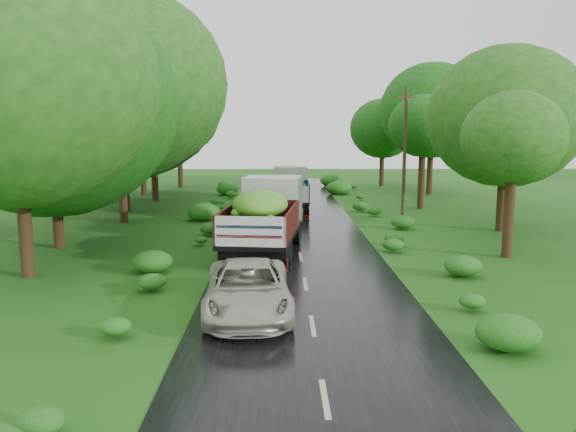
{
  "coord_description": "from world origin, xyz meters",
  "views": [
    {
      "loc": [
        -0.85,
        -13.96,
        5.05
      ],
      "look_at": [
        -0.52,
        7.88,
        1.7
      ],
      "focal_mm": 35.0,
      "sensor_mm": 36.0,
      "label": 1
    }
  ],
  "objects_px": {
    "truck_near": "(266,212)",
    "car": "(248,289)",
    "truck_far": "(291,187)",
    "utility_pole": "(405,151)"
  },
  "relations": [
    {
      "from": "truck_near",
      "to": "car",
      "type": "relative_size",
      "value": 1.47
    },
    {
      "from": "truck_far",
      "to": "utility_pole",
      "type": "xyz_separation_m",
      "value": [
        6.62,
        -2.49,
        2.34
      ]
    },
    {
      "from": "truck_far",
      "to": "car",
      "type": "xyz_separation_m",
      "value": [
        -1.58,
        -20.33,
        -0.8
      ]
    },
    {
      "from": "truck_near",
      "to": "utility_pole",
      "type": "xyz_separation_m",
      "value": [
        7.88,
        9.95,
        2.16
      ]
    },
    {
      "from": "truck_far",
      "to": "utility_pole",
      "type": "distance_m",
      "value": 7.45
    },
    {
      "from": "truck_near",
      "to": "truck_far",
      "type": "relative_size",
      "value": 1.15
    },
    {
      "from": "truck_near",
      "to": "car",
      "type": "distance_m",
      "value": 7.96
    },
    {
      "from": "truck_far",
      "to": "car",
      "type": "height_order",
      "value": "truck_far"
    },
    {
      "from": "car",
      "to": "utility_pole",
      "type": "xyz_separation_m",
      "value": [
        8.2,
        17.84,
        3.14
      ]
    },
    {
      "from": "truck_far",
      "to": "utility_pole",
      "type": "relative_size",
      "value": 0.86
    }
  ]
}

